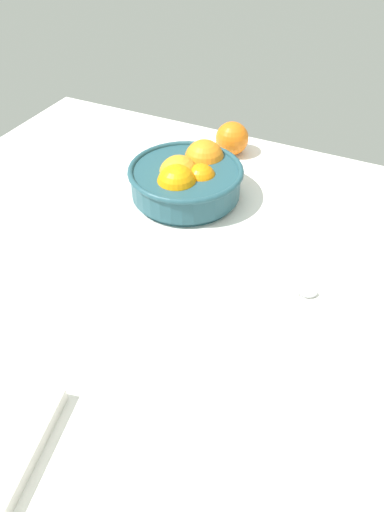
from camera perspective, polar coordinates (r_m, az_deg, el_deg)
The scene contains 4 objects.
ground_plane at distance 91.54cm, azimuth -1.16°, elevation -3.04°, with size 131.16×109.74×3.00cm, color white.
fruit_bowl at distance 108.02cm, azimuth -0.56°, elevation 8.68°, with size 24.23×24.23×10.06cm.
loose_orange_0 at distance 125.17cm, azimuth 4.51°, elevation 13.02°, with size 7.93×7.93×7.93cm, color orange.
spoon at distance 88.48cm, azimuth 11.04°, elevation -4.15°, with size 13.09×7.75×1.00cm.
Camera 1 is at (30.39, -58.89, 61.65)cm, focal length 35.63 mm.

